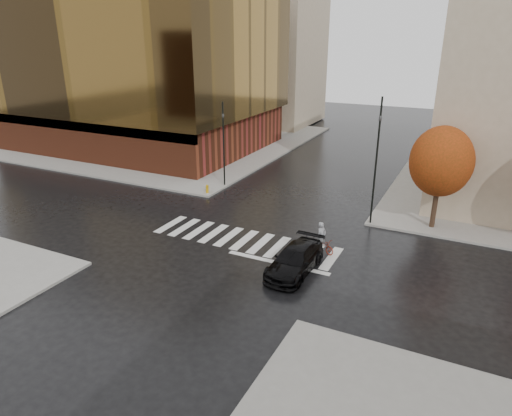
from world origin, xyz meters
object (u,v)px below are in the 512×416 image
at_px(traffic_light_ne, 377,152).
at_px(fire_hydrant, 207,188).
at_px(sedan, 295,260).
at_px(traffic_light_nw, 223,140).
at_px(cyclist, 322,242).

distance_m(traffic_light_ne, fire_hydrant, 13.53).
height_order(sedan, traffic_light_nw, traffic_light_nw).
height_order(sedan, traffic_light_ne, traffic_light_ne).
bearing_deg(fire_hydrant, cyclist, -26.43).
relative_size(sedan, traffic_light_ne, 0.58).
xyz_separation_m(sedan, traffic_light_nw, (-10.50, 10.80, 3.23)).
bearing_deg(traffic_light_nw, sedan, 61.17).
xyz_separation_m(cyclist, traffic_light_ne, (1.57, 5.23, 4.26)).
height_order(traffic_light_nw, traffic_light_ne, traffic_light_ne).
bearing_deg(traffic_light_nw, cyclist, 71.26).
distance_m(cyclist, traffic_light_nw, 13.98).
relative_size(sedan, fire_hydrant, 7.10).
bearing_deg(traffic_light_nw, fire_hydrant, 12.11).
bearing_deg(sedan, traffic_light_nw, 135.61).
bearing_deg(traffic_light_ne, fire_hydrant, -23.70).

